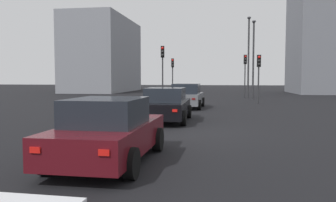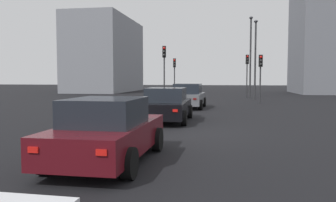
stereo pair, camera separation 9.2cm
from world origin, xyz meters
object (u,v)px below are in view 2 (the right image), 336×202
at_px(traffic_light_near_right, 247,67).
at_px(car_maroon_right_third, 108,131).
at_px(street_lamp_kerbside, 251,51).
at_px(street_lamp_far, 255,53).
at_px(traffic_light_near_left, 164,62).
at_px(traffic_light_far_right, 174,69).
at_px(car_grey_right_lead, 188,96).
at_px(car_black_right_second, 167,105).
at_px(traffic_light_far_left, 261,69).

bearing_deg(traffic_light_near_right, car_maroon_right_third, -18.05).
xyz_separation_m(car_maroon_right_third, traffic_light_near_right, (26.62, -4.94, 2.30)).
xyz_separation_m(street_lamp_kerbside, street_lamp_far, (-1.67, -0.30, -0.32)).
xyz_separation_m(traffic_light_near_left, traffic_light_far_right, (8.10, 0.34, -0.36)).
bearing_deg(car_maroon_right_third, street_lamp_kerbside, -10.32).
bearing_deg(street_lamp_kerbside, car_maroon_right_third, 168.77).
distance_m(car_grey_right_lead, street_lamp_far, 11.60).
height_order(traffic_light_near_left, traffic_light_near_right, traffic_light_near_left).
xyz_separation_m(traffic_light_far_right, street_lamp_far, (-2.54, -7.79, 1.40)).
height_order(traffic_light_near_left, street_lamp_far, street_lamp_far).
bearing_deg(street_lamp_far, traffic_light_near_left, 126.74).
bearing_deg(car_black_right_second, traffic_light_near_left, 9.75).
bearing_deg(traffic_light_near_left, car_grey_right_lead, 20.97).
height_order(car_grey_right_lead, traffic_light_far_left, traffic_light_far_left).
height_order(traffic_light_far_left, street_lamp_far, street_lamp_far).
bearing_deg(car_maroon_right_third, car_grey_right_lead, -0.57).
distance_m(traffic_light_near_left, street_lamp_far, 9.36).
relative_size(traffic_light_near_left, traffic_light_near_right, 1.06).
xyz_separation_m(car_black_right_second, traffic_light_far_left, (11.23, -5.28, 1.93)).
xyz_separation_m(car_grey_right_lead, traffic_light_near_right, (11.89, -4.56, 2.26)).
bearing_deg(traffic_light_near_right, traffic_light_far_right, -101.15).
relative_size(car_black_right_second, traffic_light_far_right, 1.15).
bearing_deg(car_black_right_second, traffic_light_near_right, -14.92).
xyz_separation_m(car_grey_right_lead, traffic_light_near_left, (4.24, 2.33, 2.43)).
height_order(car_black_right_second, traffic_light_far_right, traffic_light_far_right).
xyz_separation_m(car_black_right_second, street_lamp_far, (16.85, -5.38, 3.51)).
bearing_deg(car_black_right_second, traffic_light_far_left, -25.87).
xyz_separation_m(car_grey_right_lead, street_lamp_far, (9.81, -5.13, 3.48)).
xyz_separation_m(traffic_light_far_left, traffic_light_far_right, (8.16, 7.70, 0.17)).
distance_m(traffic_light_near_left, traffic_light_far_left, 7.38).
bearing_deg(traffic_light_far_right, car_black_right_second, -1.04).
relative_size(car_grey_right_lead, street_lamp_far, 0.60).
height_order(traffic_light_far_right, street_lamp_far, street_lamp_far).
distance_m(traffic_light_near_left, traffic_light_far_right, 8.11).
relative_size(car_maroon_right_third, traffic_light_far_left, 1.17).
distance_m(car_black_right_second, traffic_light_far_right, 19.65).
bearing_deg(traffic_light_near_right, street_lamp_kerbside, 25.65).
xyz_separation_m(car_maroon_right_third, traffic_light_far_left, (18.92, -5.41, 1.94)).
xyz_separation_m(car_black_right_second, traffic_light_near_right, (18.93, -4.81, 2.29)).
distance_m(street_lamp_kerbside, street_lamp_far, 1.73).
xyz_separation_m(traffic_light_far_left, street_lamp_kerbside, (7.30, 0.21, 1.89)).
bearing_deg(traffic_light_far_left, car_maroon_right_third, -18.81).
distance_m(car_maroon_right_third, traffic_light_far_left, 19.77).
height_order(car_black_right_second, traffic_light_far_left, traffic_light_far_left).
bearing_deg(car_maroon_right_third, traffic_light_far_right, 5.74).
bearing_deg(street_lamp_kerbside, street_lamp_far, -169.68).
distance_m(car_maroon_right_third, traffic_light_far_right, 27.25).
relative_size(car_maroon_right_third, street_lamp_far, 0.60).
distance_m(car_black_right_second, traffic_light_near_right, 19.67).
height_order(car_grey_right_lead, traffic_light_near_right, traffic_light_near_right).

